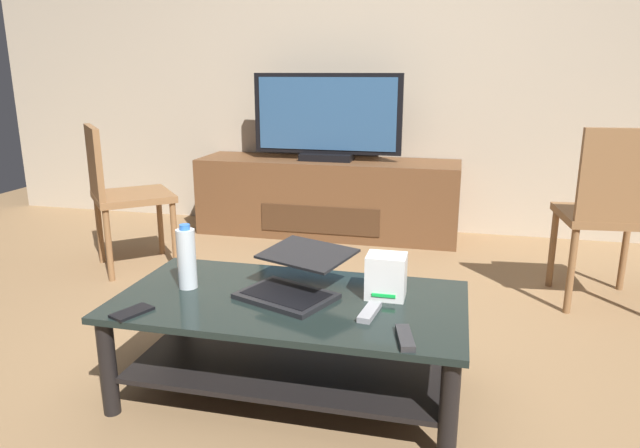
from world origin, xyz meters
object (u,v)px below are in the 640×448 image
television (327,119)px  laptop (294,278)px  dining_chair (612,208)px  cell_phone (132,312)px  coffee_table (290,327)px  router_box (386,276)px  media_cabinet (327,197)px  side_chair (119,189)px  water_bottle_near (187,258)px  tv_remote (370,312)px  soundbar_remote (405,338)px

television → laptop: (0.36, -2.13, -0.41)m
television → dining_chair: television is taller
cell_phone → coffee_table: bearing=50.9°
router_box → television: bearing=108.6°
media_cabinet → side_chair: bearing=-134.4°
water_bottle_near → laptop: bearing=4.2°
tv_remote → soundbar_remote: 0.22m
side_chair → television: bearing=45.0°
television → cell_phone: size_ratio=7.67×
laptop → cell_phone: laptop is taller
media_cabinet → laptop: (0.36, -2.15, 0.17)m
dining_chair → tv_remote: 1.62m
side_chair → laptop: side_chair is taller
soundbar_remote → cell_phone: bearing=168.2°
coffee_table → cell_phone: 0.56m
coffee_table → media_cabinet: 2.22m
coffee_table → laptop: (0.00, 0.04, 0.18)m
media_cabinet → water_bottle_near: size_ratio=7.64×
side_chair → tv_remote: bearing=-35.1°
side_chair → water_bottle_near: side_chair is taller
television → water_bottle_near: bearing=-91.4°
dining_chair → water_bottle_near: bearing=-146.5°
side_chair → cell_phone: side_chair is taller
water_bottle_near → tv_remote: (0.72, -0.09, -0.11)m
dining_chair → water_bottle_near: (-1.74, -1.15, -0.03)m
cell_phone → tv_remote: size_ratio=0.88×
coffee_table → tv_remote: (0.31, -0.08, 0.13)m
side_chair → water_bottle_near: bearing=-48.2°
soundbar_remote → water_bottle_near: bearing=150.5°
router_box → tv_remote: bearing=-100.6°
television → laptop: television is taller
television → tv_remote: (0.66, -2.25, -0.46)m
laptop → tv_remote: size_ratio=2.91×
side_chair → water_bottle_near: (0.99, -1.11, 0.00)m
television → router_box: television is taller
television → dining_chair: bearing=-30.7°
coffee_table → media_cabinet: bearing=99.3°
laptop → router_box: router_box is taller
tv_remote → soundbar_remote: bearing=-43.9°
dining_chair → laptop: 1.74m
media_cabinet → soundbar_remote: 2.57m
laptop → cell_phone: size_ratio=3.33×
media_cabinet → water_bottle_near: bearing=-91.4°
television → router_box: (0.70, -2.07, -0.39)m
router_box → cell_phone: bearing=-156.8°
side_chair → tv_remote: 2.09m
cell_phone → soundbar_remote: bearing=23.8°
cell_phone → dining_chair: bearing=61.1°
water_bottle_near → soundbar_remote: water_bottle_near is taller
side_chair → tv_remote: size_ratio=5.50×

